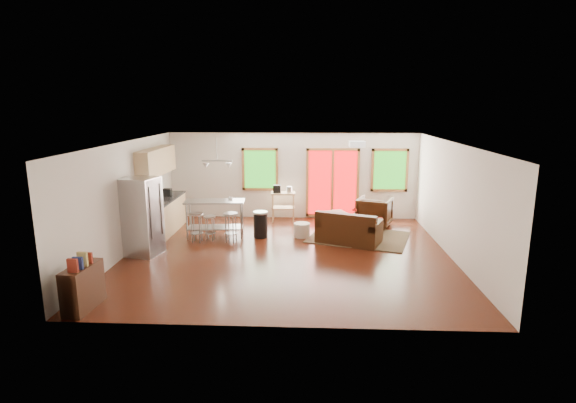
{
  "coord_description": "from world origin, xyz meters",
  "views": [
    {
      "loc": [
        0.49,
        -9.98,
        3.45
      ],
      "look_at": [
        0.0,
        0.3,
        1.2
      ],
      "focal_mm": 28.0,
      "sensor_mm": 36.0,
      "label": 1
    }
  ],
  "objects_px": {
    "armchair": "(374,211)",
    "ottoman": "(335,219)",
    "loveseat": "(349,230)",
    "island": "(215,212)",
    "refrigerator": "(142,217)",
    "kitchen_cart": "(282,197)",
    "rug": "(359,237)",
    "coffee_table": "(356,223)"
  },
  "relations": [
    {
      "from": "island",
      "to": "kitchen_cart",
      "type": "xyz_separation_m",
      "value": [
        1.67,
        1.72,
        0.07
      ]
    },
    {
      "from": "refrigerator",
      "to": "kitchen_cart",
      "type": "xyz_separation_m",
      "value": [
        3.04,
        3.2,
        -0.16
      ]
    },
    {
      "from": "loveseat",
      "to": "refrigerator",
      "type": "relative_size",
      "value": 0.97
    },
    {
      "from": "coffee_table",
      "to": "ottoman",
      "type": "xyz_separation_m",
      "value": [
        -0.5,
        0.86,
        -0.12
      ]
    },
    {
      "from": "refrigerator",
      "to": "ottoman",
      "type": "bearing_deg",
      "value": 42.32
    },
    {
      "from": "armchair",
      "to": "kitchen_cart",
      "type": "distance_m",
      "value": 2.72
    },
    {
      "from": "loveseat",
      "to": "ottoman",
      "type": "height_order",
      "value": "loveseat"
    },
    {
      "from": "armchair",
      "to": "ottoman",
      "type": "relative_size",
      "value": 1.5
    },
    {
      "from": "ottoman",
      "to": "refrigerator",
      "type": "height_order",
      "value": "refrigerator"
    },
    {
      "from": "rug",
      "to": "armchair",
      "type": "height_order",
      "value": "armchair"
    },
    {
      "from": "refrigerator",
      "to": "rug",
      "type": "bearing_deg",
      "value": 29.24
    },
    {
      "from": "refrigerator",
      "to": "island",
      "type": "relative_size",
      "value": 1.14
    },
    {
      "from": "loveseat",
      "to": "coffee_table",
      "type": "xyz_separation_m",
      "value": [
        0.25,
        0.69,
        0.0
      ]
    },
    {
      "from": "coffee_table",
      "to": "refrigerator",
      "type": "xyz_separation_m",
      "value": [
        -5.09,
        -1.79,
        0.58
      ]
    },
    {
      "from": "coffee_table",
      "to": "refrigerator",
      "type": "relative_size",
      "value": 0.58
    },
    {
      "from": "coffee_table",
      "to": "ottoman",
      "type": "bearing_deg",
      "value": 120.31
    },
    {
      "from": "refrigerator",
      "to": "island",
      "type": "xyz_separation_m",
      "value": [
        1.37,
        1.48,
        -0.24
      ]
    },
    {
      "from": "rug",
      "to": "refrigerator",
      "type": "xyz_separation_m",
      "value": [
        -5.15,
        -1.57,
        0.89
      ]
    },
    {
      "from": "rug",
      "to": "loveseat",
      "type": "xyz_separation_m",
      "value": [
        -0.31,
        -0.47,
        0.31
      ]
    },
    {
      "from": "loveseat",
      "to": "coffee_table",
      "type": "bearing_deg",
      "value": 91.82
    },
    {
      "from": "rug",
      "to": "refrigerator",
      "type": "relative_size",
      "value": 1.36
    },
    {
      "from": "coffee_table",
      "to": "refrigerator",
      "type": "bearing_deg",
      "value": -160.6
    },
    {
      "from": "loveseat",
      "to": "island",
      "type": "distance_m",
      "value": 3.51
    },
    {
      "from": "coffee_table",
      "to": "island",
      "type": "xyz_separation_m",
      "value": [
        -3.72,
        -0.32,
        0.34
      ]
    },
    {
      "from": "rug",
      "to": "kitchen_cart",
      "type": "height_order",
      "value": "kitchen_cart"
    },
    {
      "from": "ottoman",
      "to": "armchair",
      "type": "bearing_deg",
      "value": 2.78
    },
    {
      "from": "coffee_table",
      "to": "kitchen_cart",
      "type": "bearing_deg",
      "value": 145.6
    },
    {
      "from": "loveseat",
      "to": "armchair",
      "type": "xyz_separation_m",
      "value": [
        0.86,
        1.61,
        0.14
      ]
    },
    {
      "from": "ottoman",
      "to": "refrigerator",
      "type": "xyz_separation_m",
      "value": [
        -4.59,
        -2.65,
        0.7
      ]
    },
    {
      "from": "rug",
      "to": "ottoman",
      "type": "height_order",
      "value": "ottoman"
    },
    {
      "from": "armchair",
      "to": "coffee_table",
      "type": "bearing_deg",
      "value": 76.97
    },
    {
      "from": "loveseat",
      "to": "refrigerator",
      "type": "height_order",
      "value": "refrigerator"
    },
    {
      "from": "ottoman",
      "to": "island",
      "type": "distance_m",
      "value": 3.46
    },
    {
      "from": "rug",
      "to": "island",
      "type": "xyz_separation_m",
      "value": [
        -3.78,
        -0.09,
        0.66
      ]
    },
    {
      "from": "ottoman",
      "to": "refrigerator",
      "type": "relative_size",
      "value": 0.34
    },
    {
      "from": "armchair",
      "to": "refrigerator",
      "type": "xyz_separation_m",
      "value": [
        -5.7,
        -2.7,
        0.44
      ]
    },
    {
      "from": "loveseat",
      "to": "island",
      "type": "relative_size",
      "value": 1.11
    },
    {
      "from": "loveseat",
      "to": "island",
      "type": "bearing_deg",
      "value": -164.28
    },
    {
      "from": "rug",
      "to": "kitchen_cart",
      "type": "relative_size",
      "value": 2.25
    },
    {
      "from": "loveseat",
      "to": "armchair",
      "type": "distance_m",
      "value": 1.83
    },
    {
      "from": "loveseat",
      "to": "refrigerator",
      "type": "xyz_separation_m",
      "value": [
        -4.84,
        -1.1,
        0.58
      ]
    },
    {
      "from": "armchair",
      "to": "kitchen_cart",
      "type": "xyz_separation_m",
      "value": [
        -2.66,
        0.49,
        0.28
      ]
    }
  ]
}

